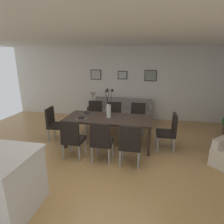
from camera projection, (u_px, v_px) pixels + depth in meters
ground_plane at (109, 161)px, 4.18m from camera, size 9.00×9.00×0.00m
back_wall_panel at (127, 83)px, 6.87m from camera, size 9.00×0.10×2.60m
ceiling_panel at (112, 36)px, 3.81m from camera, size 9.00×7.20×0.08m
dining_table at (109, 120)px, 4.79m from camera, size 2.20×0.96×0.74m
dining_chair_near_left at (72, 137)px, 4.14m from camera, size 0.45×0.45×0.92m
dining_chair_near_right at (95, 114)px, 5.81m from camera, size 0.46×0.46×0.92m
dining_chair_far_left at (101, 140)px, 4.02m from camera, size 0.44×0.44×0.92m
dining_chair_far_right at (114, 116)px, 5.66m from camera, size 0.47×0.47×0.92m
dining_chair_mid_left at (130, 143)px, 3.87m from camera, size 0.44×0.44×0.92m
dining_chair_mid_right at (138, 117)px, 5.56m from camera, size 0.45×0.45×0.92m
dining_chair_head_west at (54, 122)px, 5.11m from camera, size 0.47×0.47×0.92m
dining_chair_head_east at (169, 130)px, 4.56m from camera, size 0.45×0.45×0.92m
centerpiece_vase at (109, 107)px, 4.69m from camera, size 0.21×0.23×0.73m
placemat_near_left at (81, 118)px, 4.69m from camera, size 0.32×0.32×0.01m
bowl_near_left at (81, 117)px, 4.68m from camera, size 0.17×0.17×0.07m
placemat_near_right at (87, 114)px, 5.10m from camera, size 0.32×0.32×0.01m
bowl_near_right at (87, 112)px, 5.09m from camera, size 0.17×0.17×0.07m
sofa at (122, 114)px, 6.66m from camera, size 2.07×0.84×0.80m
side_table at (93, 113)px, 6.85m from camera, size 0.36×0.36×0.52m
table_lamp at (93, 96)px, 6.67m from camera, size 0.22×0.22×0.51m
framed_picture_left at (96, 75)px, 6.94m from camera, size 0.39×0.03×0.36m
framed_picture_center at (122, 75)px, 6.75m from camera, size 0.35×0.03×0.29m
framed_picture_right at (151, 76)px, 6.57m from camera, size 0.42×0.03×0.38m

